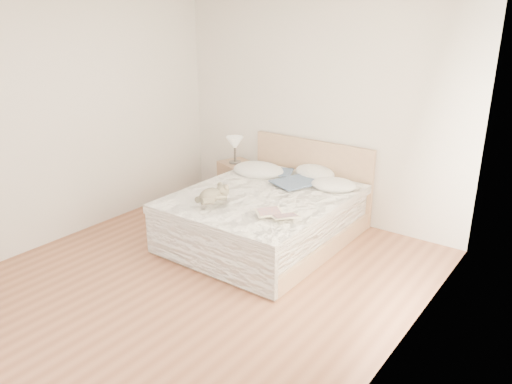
# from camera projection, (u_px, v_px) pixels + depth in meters

# --- Properties ---
(floor) EXTENTS (4.00, 4.50, 0.00)m
(floor) POSITION_uv_depth(u_px,v_px,m) (200.00, 280.00, 5.02)
(floor) COLOR brown
(floor) RESTS_ON ground
(wall_back) EXTENTS (4.00, 0.02, 2.70)m
(wall_back) POSITION_uv_depth(u_px,v_px,m) (317.00, 112.00, 6.26)
(wall_back) COLOR silver
(wall_back) RESTS_ON ground
(wall_left) EXTENTS (0.02, 4.50, 2.70)m
(wall_left) POSITION_uv_depth(u_px,v_px,m) (64.00, 123.00, 5.67)
(wall_left) COLOR silver
(wall_left) RESTS_ON ground
(wall_right) EXTENTS (0.02, 4.50, 2.70)m
(wall_right) POSITION_uv_depth(u_px,v_px,m) (407.00, 195.00, 3.45)
(wall_right) COLOR silver
(wall_right) RESTS_ON ground
(window) EXTENTS (0.02, 1.30, 1.10)m
(window) POSITION_uv_depth(u_px,v_px,m) (421.00, 171.00, 3.65)
(window) COLOR white
(window) RESTS_ON wall_right
(bed) EXTENTS (1.72, 2.14, 1.00)m
(bed) POSITION_uv_depth(u_px,v_px,m) (268.00, 215.00, 5.82)
(bed) COLOR tan
(bed) RESTS_ON floor
(nightstand) EXTENTS (0.56, 0.53, 0.56)m
(nightstand) POSITION_uv_depth(u_px,v_px,m) (237.00, 181.00, 7.04)
(nightstand) COLOR #9E7C5C
(nightstand) RESTS_ON floor
(table_lamp) EXTENTS (0.30, 0.30, 0.37)m
(table_lamp) POSITION_uv_depth(u_px,v_px,m) (235.00, 144.00, 6.83)
(table_lamp) COLOR #504945
(table_lamp) RESTS_ON nightstand
(pillow_left) EXTENTS (0.75, 0.59, 0.20)m
(pillow_left) POSITION_uv_depth(u_px,v_px,m) (258.00, 170.00, 6.34)
(pillow_left) COLOR silver
(pillow_left) RESTS_ON bed
(pillow_middle) EXTENTS (0.68, 0.58, 0.17)m
(pillow_middle) POSITION_uv_depth(u_px,v_px,m) (315.00, 173.00, 6.24)
(pillow_middle) COLOR white
(pillow_middle) RESTS_ON bed
(pillow_right) EXTENTS (0.62, 0.52, 0.16)m
(pillow_right) POSITION_uv_depth(u_px,v_px,m) (334.00, 185.00, 5.81)
(pillow_right) COLOR silver
(pillow_right) RESTS_ON bed
(blouse) EXTENTS (0.86, 0.88, 0.03)m
(blouse) POSITION_uv_depth(u_px,v_px,m) (299.00, 181.00, 5.97)
(blouse) COLOR #384B69
(blouse) RESTS_ON bed
(photo_book) EXTENTS (0.35, 0.28, 0.02)m
(photo_book) POSITION_uv_depth(u_px,v_px,m) (249.00, 172.00, 6.32)
(photo_book) COLOR white
(photo_book) RESTS_ON bed
(childrens_book) EXTENTS (0.48, 0.45, 0.03)m
(childrens_book) POSITION_uv_depth(u_px,v_px,m) (277.00, 215.00, 4.98)
(childrens_book) COLOR beige
(childrens_book) RESTS_ON bed
(teddy_bear) EXTENTS (0.28, 0.37, 0.18)m
(teddy_bear) POSITION_uv_depth(u_px,v_px,m) (210.00, 201.00, 5.29)
(teddy_bear) COLOR #6B624F
(teddy_bear) RESTS_ON bed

